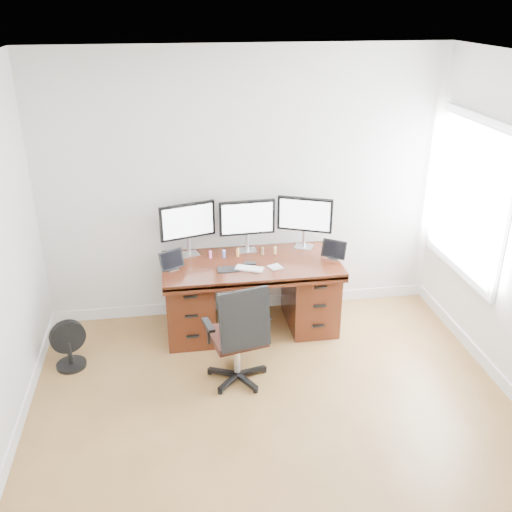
{
  "coord_description": "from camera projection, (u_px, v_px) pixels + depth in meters",
  "views": [
    {
      "loc": [
        -0.71,
        -3.1,
        3.08
      ],
      "look_at": [
        0.0,
        1.5,
        0.95
      ],
      "focal_mm": 40.0,
      "sensor_mm": 36.0,
      "label": 1
    }
  ],
  "objects": [
    {
      "name": "phone",
      "position": [
        250.0,
        263.0,
        5.43
      ],
      "size": [
        0.13,
        0.08,
        0.01
      ],
      "primitive_type": "cube",
      "rotation": [
        0.0,
        0.0,
        -0.19
      ],
      "color": "black",
      "rests_on": "desk"
    },
    {
      "name": "monitor_left",
      "position": [
        188.0,
        223.0,
        5.49
      ],
      "size": [
        0.54,
        0.19,
        0.53
      ],
      "rotation": [
        0.0,
        0.0,
        0.28
      ],
      "color": "silver",
      "rests_on": "desk"
    },
    {
      "name": "trackpad",
      "position": [
        275.0,
        267.0,
        5.36
      ],
      "size": [
        0.15,
        0.15,
        0.01
      ],
      "primitive_type": "cube",
      "rotation": [
        0.0,
        0.0,
        0.37
      ],
      "color": "silver",
      "rests_on": "desk"
    },
    {
      "name": "monitor_center",
      "position": [
        247.0,
        220.0,
        5.57
      ],
      "size": [
        0.55,
        0.15,
        0.53
      ],
      "rotation": [
        0.0,
        0.0,
        0.04
      ],
      "color": "silver",
      "rests_on": "desk"
    },
    {
      "name": "tablet_left",
      "position": [
        172.0,
        261.0,
        5.28
      ],
      "size": [
        0.24,
        0.17,
        0.19
      ],
      "rotation": [
        0.0,
        0.0,
        0.5
      ],
      "color": "silver",
      "rests_on": "desk"
    },
    {
      "name": "back_wall",
      "position": [
        244.0,
        188.0,
        5.62
      ],
      "size": [
        4.0,
        0.1,
        2.7
      ],
      "primitive_type": "cube",
      "color": "silver",
      "rests_on": "ground"
    },
    {
      "name": "floor_fan",
      "position": [
        68.0,
        346.0,
        5.11
      ],
      "size": [
        0.32,
        0.27,
        0.46
      ],
      "rotation": [
        0.0,
        0.0,
        0.39
      ],
      "color": "black",
      "rests_on": "ground"
    },
    {
      "name": "ground",
      "position": [
        287.0,
        458.0,
        4.16
      ],
      "size": [
        4.5,
        4.5,
        0.0
      ],
      "primitive_type": "plane",
      "color": "olive",
      "rests_on": "ground"
    },
    {
      "name": "office_chair",
      "position": [
        239.0,
        351.0,
        4.87
      ],
      "size": [
        0.61,
        0.61,
        0.96
      ],
      "rotation": [
        0.0,
        0.0,
        0.22
      ],
      "color": "black",
      "rests_on": "ground"
    },
    {
      "name": "monitor_right",
      "position": [
        305.0,
        216.0,
        5.65
      ],
      "size": [
        0.52,
        0.25,
        0.53
      ],
      "rotation": [
        0.0,
        0.0,
        -0.4
      ],
      "color": "silver",
      "rests_on": "desk"
    },
    {
      "name": "figurine_pink",
      "position": [
        210.0,
        254.0,
        5.53
      ],
      "size": [
        0.03,
        0.03,
        0.08
      ],
      "color": "pink",
      "rests_on": "desk"
    },
    {
      "name": "keyboard",
      "position": [
        249.0,
        269.0,
        5.32
      ],
      "size": [
        0.28,
        0.21,
        0.01
      ],
      "primitive_type": "cube",
      "rotation": [
        0.0,
        0.0,
        -0.41
      ],
      "color": "white",
      "rests_on": "desk"
    },
    {
      "name": "desk",
      "position": [
        251.0,
        293.0,
        5.64
      ],
      "size": [
        1.7,
        0.8,
        0.75
      ],
      "color": "#41190D",
      "rests_on": "ground"
    },
    {
      "name": "figurine_orange",
      "position": [
        238.0,
        252.0,
        5.57
      ],
      "size": [
        0.03,
        0.03,
        0.08
      ],
      "color": "#F3A241",
      "rests_on": "desk"
    },
    {
      "name": "tablet_right",
      "position": [
        334.0,
        251.0,
        5.5
      ],
      "size": [
        0.24,
        0.19,
        0.19
      ],
      "rotation": [
        0.0,
        0.0,
        -0.6
      ],
      "color": "silver",
      "rests_on": "desk"
    },
    {
      "name": "drawing_tablet",
      "position": [
        228.0,
        269.0,
        5.31
      ],
      "size": [
        0.2,
        0.13,
        0.01
      ],
      "primitive_type": "cube",
      "rotation": [
        0.0,
        0.0,
        0.01
      ],
      "color": "black",
      "rests_on": "desk"
    },
    {
      "name": "figurine_blue",
      "position": [
        224.0,
        253.0,
        5.55
      ],
      "size": [
        0.03,
        0.03,
        0.08
      ],
      "color": "#6F98F3",
      "rests_on": "desk"
    },
    {
      "name": "figurine_brown",
      "position": [
        262.0,
        251.0,
        5.6
      ],
      "size": [
        0.03,
        0.03,
        0.08
      ],
      "color": "brown",
      "rests_on": "desk"
    },
    {
      "name": "figurine_yellow",
      "position": [
        275.0,
        250.0,
        5.62
      ],
      "size": [
        0.03,
        0.03,
        0.08
      ],
      "color": "tan",
      "rests_on": "desk"
    }
  ]
}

